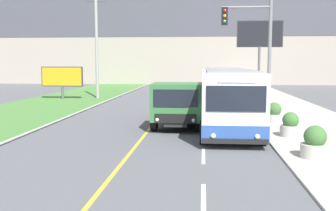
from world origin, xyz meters
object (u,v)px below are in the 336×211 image
Objects in this scene: billboard_small at (62,77)px; city_bus at (227,98)px; billboard_large at (260,38)px; planter_round_third at (274,114)px; car_distant at (217,93)px; dump_truck at (178,105)px; utility_pole_far at (97,43)px; planter_round_near at (315,144)px; traffic_light_mast at (256,49)px; planter_round_second at (290,126)px.

city_bus is at bearing -45.16° from billboard_small.
billboard_large is 19.07m from billboard_small.
billboard_large is 18.03m from planter_round_third.
car_distant is 8.10m from billboard_large.
dump_truck is 18.30m from utility_pole_far.
planter_round_near is 7.92m from planter_round_third.
billboard_large is 25.70m from planter_round_near.
traffic_light_mast reaches higher than planter_round_second.
utility_pole_far reaches higher than billboard_small.
billboard_large reaches higher than dump_truck.
car_distant is 1.12× the size of billboard_small.
planter_round_near is (13.77, -22.16, -4.55)m from utility_pole_far.
dump_truck is 0.93× the size of billboard_large.
utility_pole_far is 26.48m from planter_round_near.
planter_round_second is at bearing -89.68° from planter_round_third.
planter_round_third is at bearing 15.54° from dump_truck.
traffic_light_mast is 22.65m from billboard_small.
car_distant is at bearing -131.22° from billboard_large.
utility_pole_far is 1.38× the size of billboard_large.
traffic_light_mast is 0.85× the size of billboard_large.
billboard_large reaches higher than billboard_small.
car_distant is 0.42× the size of utility_pole_far.
planter_round_near is at bearing -51.56° from billboard_small.
planter_round_near is at bearing -90.20° from planter_round_second.
traffic_light_mast is at bearing -55.27° from utility_pole_far.
billboard_small is 21.39m from planter_round_third.
dump_truck reaches higher than car_distant.
car_distant is at bearing 79.79° from dump_truck.
billboard_small is at bearing 128.44° from planter_round_near.
traffic_light_mast is at bearing -98.33° from billboard_large.
utility_pole_far is 1.62× the size of traffic_light_mast.
utility_pole_far is 23.28m from planter_round_second.
planter_round_third is (-0.01, 7.92, -0.00)m from planter_round_near.
utility_pole_far is at bearing -168.96° from billboard_large.
planter_round_near reaches higher than planter_round_third.
planter_round_near is 1.03× the size of planter_round_second.
dump_truck is 6.07× the size of planter_round_third.
utility_pole_far reaches higher than planter_round_third.
city_bus reaches higher than planter_round_second.
traffic_light_mast is at bearing -47.49° from billboard_small.
traffic_light_mast reaches higher than planter_round_third.
traffic_light_mast is at bearing -28.47° from dump_truck.
planter_round_near is at bearing -69.03° from city_bus.
billboard_large is 6.54× the size of planter_round_third.
city_bus is 19.19m from utility_pole_far.
billboard_large is 1.92× the size of billboard_small.
utility_pole_far reaches higher than planter_round_near.
planter_round_near is 1.01× the size of planter_round_third.
city_bus reaches higher than car_distant.
city_bus is at bearing -102.86° from billboard_large.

